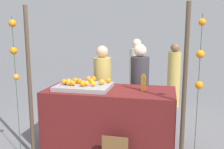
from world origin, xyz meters
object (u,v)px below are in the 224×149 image
(orange_1, at_px, (79,81))
(juice_bottle, at_px, (143,83))
(orange_0, at_px, (75,80))
(vendor_left, at_px, (102,91))
(vendor_right, at_px, (139,93))
(stall_counter, at_px, (110,119))

(orange_1, height_order, juice_bottle, juice_bottle)
(orange_0, xyz_separation_m, juice_bottle, (1.06, -0.04, 0.02))
(vendor_left, xyz_separation_m, vendor_right, (0.67, -0.02, 0.02))
(juice_bottle, bearing_deg, vendor_right, 100.63)
(stall_counter, relative_size, orange_0, 23.40)
(juice_bottle, xyz_separation_m, vendor_left, (-0.79, 0.68, -0.34))
(orange_1, distance_m, vendor_right, 1.12)
(vendor_left, relative_size, vendor_right, 0.98)
(orange_0, height_order, vendor_left, vendor_left)
(orange_0, distance_m, orange_1, 0.09)
(orange_1, xyz_separation_m, vendor_left, (0.19, 0.67, -0.32))
(orange_0, relative_size, vendor_right, 0.05)
(orange_0, xyz_separation_m, vendor_left, (0.27, 0.64, -0.32))
(stall_counter, distance_m, vendor_right, 0.82)
(orange_0, distance_m, vendor_left, 0.76)
(orange_0, height_order, orange_1, orange_0)
(orange_0, relative_size, juice_bottle, 0.33)
(orange_1, relative_size, vendor_left, 0.05)
(orange_1, bearing_deg, juice_bottle, -0.39)
(orange_1, bearing_deg, vendor_right, 37.25)
(orange_1, bearing_deg, vendor_left, 74.43)
(orange_1, relative_size, vendor_right, 0.05)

